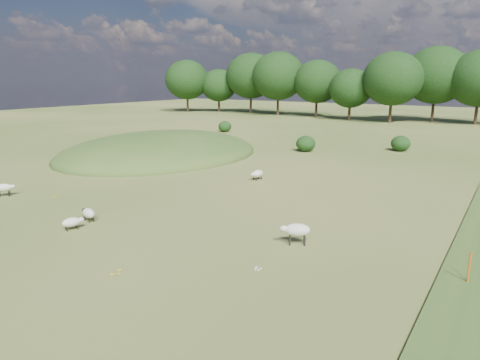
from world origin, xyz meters
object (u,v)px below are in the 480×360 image
object	(u,v)px
sheep_4	(88,213)
sheep_0	(297,230)
sheep_3	(4,188)
sheep_1	(72,222)
marker_post	(469,269)
sheep_2	(257,174)

from	to	relation	value
sheep_4	sheep_0	bearing A→B (deg)	-149.82
sheep_0	sheep_3	distance (m)	17.88
sheep_1	sheep_4	bearing A→B (deg)	38.97
marker_post	sheep_3	world-z (taller)	marker_post
sheep_2	sheep_4	xyz separation A→B (m)	(-2.41, -11.94, -0.03)
marker_post	sheep_2	world-z (taller)	marker_post
sheep_1	sheep_4	xyz separation A→B (m)	(-0.42, 1.22, 0.03)
sheep_2	sheep_4	world-z (taller)	sheep_2
sheep_3	sheep_4	world-z (taller)	sheep_3
marker_post	sheep_0	size ratio (longest dim) A/B	0.92
sheep_0	sheep_4	xyz separation A→B (m)	(-9.83, -2.82, -0.24)
sheep_4	sheep_3	bearing A→B (deg)	13.14
sheep_2	sheep_4	size ratio (longest dim) A/B	1.06
sheep_2	sheep_3	distance (m)	15.63
sheep_3	sheep_4	size ratio (longest dim) A/B	0.91
sheep_2	sheep_4	distance (m)	12.18
sheep_1	sheep_3	bearing A→B (deg)	100.60
marker_post	sheep_3	size ratio (longest dim) A/B	1.15
sheep_0	sheep_2	bearing A→B (deg)	-79.12
sheep_0	sheep_3	size ratio (longest dim) A/B	1.25
sheep_1	sheep_3	size ratio (longest dim) A/B	1.01
sheep_1	sheep_3	xyz separation A→B (m)	(-8.27, 1.37, 0.17)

